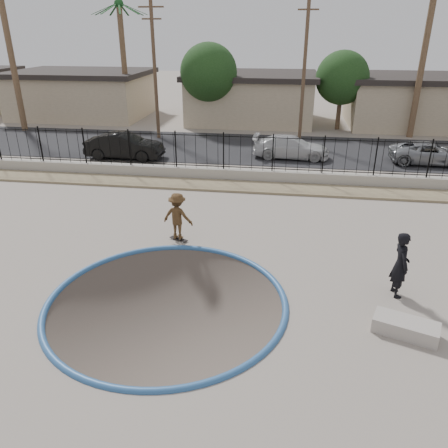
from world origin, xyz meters
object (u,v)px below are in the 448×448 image
at_px(skateboard, 179,239).
at_px(car_d, 430,153).
at_px(concrete_ledge, 406,327).
at_px(skater, 178,219).
at_px(car_b, 124,146).
at_px(videographer, 400,265).
at_px(car_c, 291,147).
at_px(car_a, 129,142).

xyz_separation_m(skateboard, car_d, (12.01, 11.87, 0.60)).
bearing_deg(concrete_ledge, car_d, 73.36).
relative_size(skater, car_b, 0.38).
distance_m(videographer, car_c, 14.96).
bearing_deg(car_c, skater, 163.45).
distance_m(skater, videographer, 7.72).
bearing_deg(concrete_ledge, skateboard, 147.69).
bearing_deg(videographer, car_b, 38.10).
bearing_deg(car_d, skater, 135.56).
distance_m(car_a, car_d, 18.16).
distance_m(videographer, car_a, 19.84).
distance_m(skater, car_a, 13.49).
bearing_deg(skater, car_a, -52.20).
height_order(videographer, car_a, videographer).
bearing_deg(skater, car_c, -98.02).
distance_m(car_a, car_b, 1.64).
relative_size(skater, car_d, 0.40).
height_order(skateboard, car_b, car_b).
bearing_deg(car_b, videographer, -134.28).
height_order(concrete_ledge, car_a, car_a).
bearing_deg(skateboard, car_d, 69.18).
distance_m(skateboard, concrete_ledge, 8.42).
relative_size(concrete_ledge, car_c, 0.35).
height_order(car_a, car_d, car_d).
relative_size(skateboard, car_c, 0.16).
xyz_separation_m(videographer, car_a, (-13.41, 14.61, -0.36)).
relative_size(car_b, car_c, 1.01).
bearing_deg(car_d, videographer, 162.74).
height_order(skateboard, car_c, car_c).
xyz_separation_m(car_b, car_d, (17.86, 1.47, -0.14)).
bearing_deg(car_a, skateboard, -150.23).
relative_size(videographer, concrete_ledge, 1.26).
xyz_separation_m(skateboard, videographer, (7.26, -2.61, 0.95)).
xyz_separation_m(car_c, car_d, (7.95, -0.13, -0.04)).
relative_size(car_a, car_d, 0.81).
relative_size(car_c, car_d, 1.03).
distance_m(car_a, car_c, 10.21).
distance_m(skateboard, car_b, 11.95).
height_order(skater, car_a, skater).
bearing_deg(car_c, car_d, -88.81).
bearing_deg(skater, car_b, -50.00).
distance_m(skater, concrete_ledge, 8.45).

